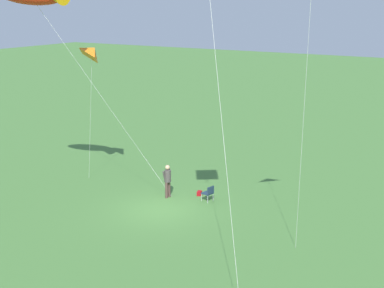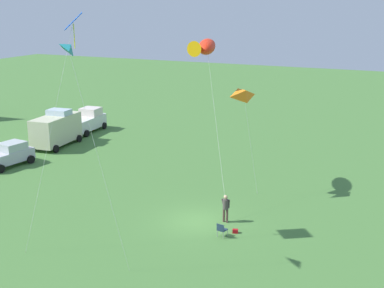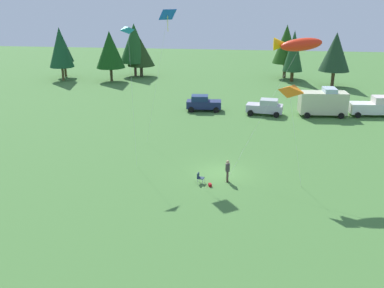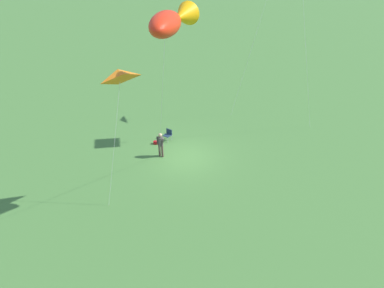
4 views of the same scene
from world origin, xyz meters
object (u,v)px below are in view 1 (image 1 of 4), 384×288
at_px(kite_delta_orange, 95,53).
at_px(folding_chair, 209,192).
at_px(backpack_on_grass, 199,193).
at_px(person_kite_flyer, 168,179).

bearing_deg(kite_delta_orange, folding_chair, -172.07).
bearing_deg(folding_chair, backpack_on_grass, -20.44).
bearing_deg(folding_chair, kite_delta_orange, 19.54).
bearing_deg(person_kite_flyer, kite_delta_orange, 9.12).
distance_m(person_kite_flyer, folding_chair, 2.24).
distance_m(person_kite_flyer, backpack_on_grass, 1.89).
xyz_separation_m(folding_chair, backpack_on_grass, (0.85, -0.53, -0.38)).
relative_size(person_kite_flyer, kite_delta_orange, 0.23).
xyz_separation_m(backpack_on_grass, kite_delta_orange, (5.45, 1.41, 7.10)).
distance_m(person_kite_flyer, kite_delta_orange, 7.49).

